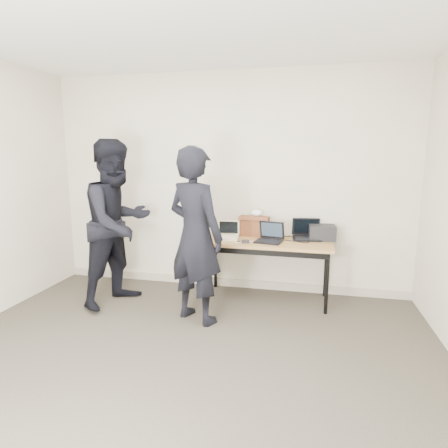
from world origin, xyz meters
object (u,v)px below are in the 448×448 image
(laptop_right, at_px, (306,234))
(person_observer, at_px, (118,223))
(laptop_beige, at_px, (228,235))
(desk, at_px, (266,245))
(laptop_center, at_px, (270,237))
(leather_satchel, at_px, (254,226))
(person_typist, at_px, (195,236))
(equipment_box, at_px, (322,232))

(laptop_right, distance_m, person_observer, 2.19)
(laptop_beige, distance_m, laptop_right, 0.93)
(desk, relative_size, laptop_center, 4.48)
(leather_satchel, relative_size, person_typist, 0.20)
(desk, distance_m, equipment_box, 0.67)
(laptop_beige, bearing_deg, equipment_box, 6.00)
(laptop_right, bearing_deg, person_observer, -168.58)
(desk, bearing_deg, laptop_center, -45.74)
(person_typist, bearing_deg, desk, -107.85)
(leather_satchel, xyz_separation_m, person_typist, (-0.47, -0.93, 0.05))
(equipment_box, xyz_separation_m, person_observer, (-2.27, -0.63, 0.13))
(laptop_right, xyz_separation_m, leather_satchel, (-0.63, 0.03, 0.07))
(laptop_beige, height_order, leather_satchel, leather_satchel)
(desk, relative_size, person_observer, 0.81)
(equipment_box, relative_size, person_typist, 0.17)
(laptop_right, height_order, equipment_box, laptop_right)
(desk, relative_size, leather_satchel, 4.12)
(laptop_right, bearing_deg, laptop_center, -154.88)
(laptop_center, distance_m, person_typist, 0.96)
(laptop_center, height_order, person_typist, person_typist)
(laptop_center, bearing_deg, equipment_box, 32.76)
(laptop_beige, relative_size, person_observer, 0.15)
(desk, distance_m, laptop_center, 0.12)
(person_typist, bearing_deg, laptop_right, -115.71)
(desk, xyz_separation_m, laptop_center, (0.04, -0.04, 0.11))
(laptop_center, xyz_separation_m, laptop_right, (0.41, 0.24, 0.00))
(laptop_center, relative_size, leather_satchel, 0.92)
(laptop_beige, relative_size, equipment_box, 0.93)
(laptop_right, relative_size, person_observer, 0.19)
(person_observer, bearing_deg, leather_satchel, -44.31)
(laptop_beige, xyz_separation_m, leather_satchel, (0.28, 0.23, 0.09))
(laptop_center, bearing_deg, person_typist, -124.86)
(leather_satchel, bearing_deg, person_typist, -114.31)
(laptop_right, relative_size, person_typist, 0.20)
(laptop_center, bearing_deg, laptop_beige, -173.43)
(laptop_center, relative_size, person_observer, 0.18)
(desk, xyz_separation_m, equipment_box, (0.63, 0.19, 0.14))
(laptop_right, bearing_deg, person_typist, -145.95)
(equipment_box, bearing_deg, person_observer, -164.61)
(desk, height_order, laptop_beige, laptop_beige)
(leather_satchel, distance_m, person_typist, 1.04)
(leather_satchel, xyz_separation_m, person_observer, (-1.46, -0.66, 0.09))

